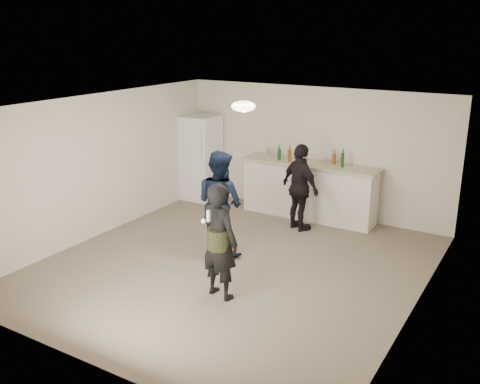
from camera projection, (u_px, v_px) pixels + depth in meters
The scene contains 21 objects.
floor at pixel (233, 265), 8.36m from camera, with size 6.00×6.00×0.00m, color #6B5B4C.
ceiling at pixel (233, 105), 7.63m from camera, with size 6.00×6.00×0.00m, color silver.
wall_back at pixel (314, 151), 10.45m from camera, with size 6.00×6.00×0.00m, color beige.
wall_front at pixel (81, 260), 5.54m from camera, with size 6.00×6.00×0.00m, color beige.
wall_left at pixel (100, 166), 9.35m from camera, with size 6.00×6.00×0.00m, color beige.
wall_right at pixel (421, 222), 6.64m from camera, with size 6.00×6.00×0.00m, color beige.
counter at pixel (309, 191), 10.36m from camera, with size 2.60×0.56×1.05m, color silver.
counter_top at pixel (310, 164), 10.20m from camera, with size 2.68×0.64×0.04m, color #BDAF92.
fridge at pixel (201, 158), 11.42m from camera, with size 0.70×0.70×1.80m, color white.
fridge_handle at pixel (201, 144), 10.86m from camera, with size 0.02×0.02×0.60m, color silver.
ceiling_dome at pixel (243, 106), 7.89m from camera, with size 0.36×0.36×0.16m, color white.
shaker at pixel (268, 152), 10.71m from camera, with size 0.08×0.08×0.17m, color silver.
man at pixel (220, 203), 8.59m from camera, with size 0.84×0.65×1.73m, color #0E1D3A.
woman at pixel (220, 241), 7.18m from camera, with size 0.59×0.39×1.63m, color black.
camo_shorts at pixel (220, 239), 7.17m from camera, with size 0.34×0.34×0.28m, color #2F391A.
spectator at pixel (300, 188), 9.63m from camera, with size 0.94×0.39×1.60m, color black.
remote_man at pixel (210, 196), 8.31m from camera, with size 0.04×0.04×0.15m, color silver.
nunchuk_man at pixel (217, 201), 8.30m from camera, with size 0.07×0.07×0.07m, color silver.
remote_woman at pixel (209, 216), 6.85m from camera, with size 0.04×0.04×0.15m, color silver.
nunchuk_woman at pixel (204, 221), 6.95m from camera, with size 0.07×0.07×0.07m, color white.
bottle_cluster at pixel (310, 157), 10.17m from camera, with size 1.32×0.30×0.27m.
Camera 1 is at (4.03, -6.51, 3.56)m, focal length 40.00 mm.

